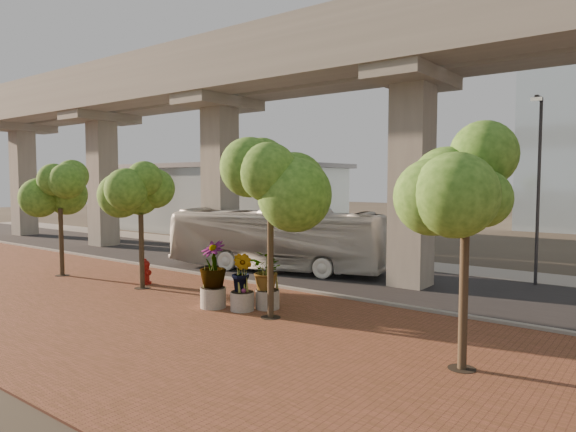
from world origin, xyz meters
The scene contains 18 objects.
ground centered at (0.00, 0.00, 0.00)m, with size 160.00×160.00×0.00m, color #312C24.
brick_plaza centered at (0.00, -8.00, 0.03)m, with size 70.00×13.00×0.06m, color brown.
asphalt_road centered at (0.00, 2.00, 0.02)m, with size 90.00×8.00×0.04m, color black.
curb_strip centered at (0.00, -2.00, 0.08)m, with size 70.00×0.25×0.16m, color gray.
far_sidewalk centered at (0.00, 7.50, 0.03)m, with size 90.00×3.00×0.06m, color gray.
transit_viaduct centered at (0.00, 2.00, 7.29)m, with size 72.00×5.60×12.40m.
station_pavilion centered at (-20.00, 16.00, 3.22)m, with size 23.00×13.00×6.30m.
transit_bus centered at (-1.39, 1.47, 1.65)m, with size 2.78×11.82×3.30m, color silver.
fire_hydrant centered at (-3.74, -5.12, 0.62)m, with size 0.58×0.52×1.16m.
planter_front centered at (3.57, -5.19, 1.38)m, with size 1.97×1.97×2.17m.
planter_right centered at (1.84, -6.29, 1.57)m, with size 2.33×2.33×2.49m.
planter_left centered at (3.00, -5.95, 1.36)m, with size 1.94×1.94×2.13m.
street_tree_far_west centered at (-8.79, -6.32, 4.43)m, with size 3.54×3.54×6.00m.
street_tree_near_west centered at (-3.12, -5.77, 4.18)m, with size 3.07×3.07×5.55m.
street_tree_near_east centered at (4.45, -6.09, 4.82)m, with size 4.21×4.21×6.70m.
street_tree_far_east centered at (11.35, -6.91, 4.72)m, with size 3.12×3.12×6.11m.
streetlamp_west centered at (-11.16, 7.18, 4.48)m, with size 0.38×1.11×7.67m.
streetlamp_east centered at (10.46, 5.59, 4.93)m, with size 0.42×1.22×8.44m.
Camera 1 is at (15.52, -19.61, 4.81)m, focal length 32.00 mm.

